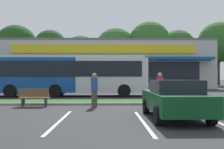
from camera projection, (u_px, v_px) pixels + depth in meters
name	position (u px, v px, depth m)	size (l,w,h in m)	color
grass_median	(142.00, 102.00, 15.13)	(56.00, 2.20, 0.12)	#2D5B23
curb_lip	(145.00, 104.00, 13.91)	(56.00, 0.24, 0.12)	gray
parking_stripe_0	(60.00, 121.00, 8.95)	(0.12, 4.80, 0.01)	silver
parking_stripe_1	(143.00, 122.00, 8.74)	(0.12, 4.80, 0.01)	silver
storefront_building	(104.00, 65.00, 36.38)	(28.78, 11.87, 6.46)	#BCB7AD
tree_far_left	(17.00, 45.00, 47.00)	(7.57, 7.57, 11.31)	#473323
tree_left	(50.00, 46.00, 44.16)	(5.74, 5.74, 9.85)	#473323
tree_mid_left	(81.00, 52.00, 44.58)	(6.04, 6.04, 8.93)	#473323
tree_mid	(116.00, 49.00, 44.83)	(7.44, 7.44, 10.31)	#473323
tree_mid_right	(149.00, 43.00, 43.93)	(7.41, 7.41, 11.26)	#473323
tree_right	(178.00, 47.00, 47.63)	(6.64, 6.64, 10.50)	#473323
tree_far_right	(219.00, 42.00, 43.93)	(7.12, 7.12, 11.21)	#473323
city_bus	(70.00, 74.00, 20.15)	(12.45, 2.82, 3.25)	#144793
bus_stop_bench	(34.00, 97.00, 13.24)	(1.60, 0.45, 0.95)	brown
car_0	(174.00, 99.00, 9.39)	(1.96, 4.24, 1.46)	#0C3F1E
car_2	(157.00, 84.00, 26.31)	(4.48, 1.86, 1.45)	#515459
pedestrian_near_bench	(160.00, 90.00, 12.99)	(0.36, 0.36, 1.79)	#726651
pedestrian_mid	(94.00, 90.00, 12.90)	(0.36, 0.36, 1.78)	#47423D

